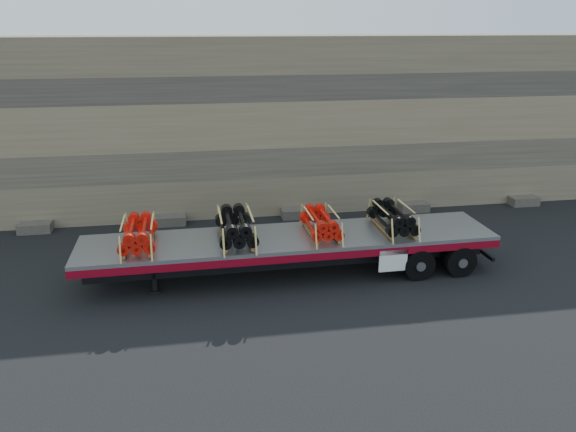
% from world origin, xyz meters
% --- Properties ---
extents(ground, '(120.00, 120.00, 0.00)m').
position_xyz_m(ground, '(0.00, 0.00, 0.00)').
color(ground, black).
rests_on(ground, ground).
extents(rock_wall, '(44.00, 3.00, 7.00)m').
position_xyz_m(rock_wall, '(0.00, 6.50, 3.50)').
color(rock_wall, '#7A6B54').
rests_on(rock_wall, ground).
extents(trailer, '(12.76, 2.64, 1.27)m').
position_xyz_m(trailer, '(0.82, -0.58, 0.64)').
color(trailer, '#A0A2A7').
rests_on(trailer, ground).
extents(bundle_front, '(1.05, 2.05, 0.72)m').
position_xyz_m(bundle_front, '(-3.66, -0.65, 1.63)').
color(bundle_front, red).
rests_on(bundle_front, trailer).
extents(bundle_midfront, '(1.14, 2.23, 0.78)m').
position_xyz_m(bundle_midfront, '(-0.82, -0.60, 1.66)').
color(bundle_midfront, black).
rests_on(bundle_midfront, trailer).
extents(bundle_midrear, '(1.00, 1.95, 0.69)m').
position_xyz_m(bundle_midrear, '(1.81, -0.56, 1.62)').
color(bundle_midrear, red).
rests_on(bundle_midrear, trailer).
extents(bundle_rear, '(1.06, 2.07, 0.73)m').
position_xyz_m(bundle_rear, '(4.13, -0.53, 1.64)').
color(bundle_rear, black).
rests_on(bundle_rear, trailer).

